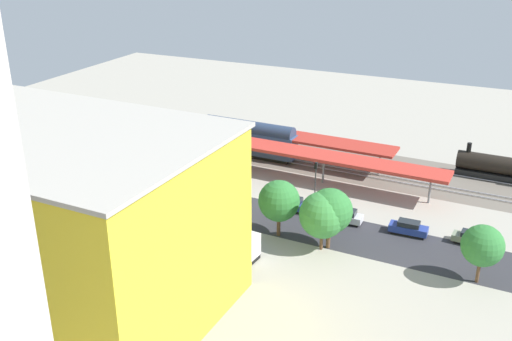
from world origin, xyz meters
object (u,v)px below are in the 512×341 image
(box_truck_1, at_px, (227,241))
(traffic_light, at_px, (315,179))
(street_tree_3, at_px, (483,246))
(street_tree_0, at_px, (323,215))
(platform_canopy_near, at_px, (276,148))
(freight_coach_far, at_px, (249,137))
(parked_car_2, at_px, (347,217))
(street_tree_1, at_px, (330,211))
(street_tree_2, at_px, (279,201))
(locomotive, at_px, (505,169))
(parked_car_5, at_px, (191,184))
(parked_car_4, at_px, (233,193))
(parked_car_6, at_px, (146,174))
(parked_car_1, at_px, (408,228))
(street_tree_4, at_px, (95,160))
(parked_car_3, at_px, (292,204))
(construction_building, at_px, (35,215))
(box_truck_0, at_px, (57,200))
(street_tree_5, at_px, (132,177))
(parked_car_7, at_px, (98,168))
(parked_car_0, at_px, (471,239))
(platform_canopy_far, at_px, (253,130))

(box_truck_1, relative_size, traffic_light, 1.19)
(street_tree_3, bearing_deg, street_tree_0, 1.18)
(platform_canopy_near, bearing_deg, freight_coach_far, -37.55)
(parked_car_2, height_order, street_tree_3, street_tree_3)
(street_tree_1, distance_m, traffic_light, 10.15)
(traffic_light, bearing_deg, street_tree_2, 78.57)
(locomotive, bearing_deg, freight_coach_far, 9.49)
(street_tree_2, bearing_deg, platform_canopy_near, -65.97)
(parked_car_5, height_order, street_tree_3, street_tree_3)
(parked_car_4, xyz_separation_m, street_tree_1, (-16.81, 7.81, 4.14))
(parked_car_6, distance_m, street_tree_0, 32.95)
(parked_car_1, distance_m, street_tree_4, 43.42)
(parked_car_2, distance_m, street_tree_2, 10.52)
(street_tree_2, bearing_deg, street_tree_0, 170.22)
(locomotive, bearing_deg, parked_car_3, 41.98)
(construction_building, relative_size, traffic_light, 5.39)
(parked_car_3, xyz_separation_m, box_truck_1, (2.82, 14.02, 0.76))
(box_truck_0, relative_size, traffic_light, 1.35)
(box_truck_0, distance_m, street_tree_3, 53.89)
(parked_car_6, distance_m, construction_building, 31.64)
(traffic_light, bearing_deg, street_tree_5, 22.34)
(freight_coach_far, relative_size, construction_building, 0.44)
(parked_car_7, bearing_deg, box_truck_1, 155.48)
(street_tree_5, bearing_deg, parked_car_4, -142.95)
(parked_car_4, bearing_deg, platform_canopy_near, -100.88)
(platform_canopy_near, distance_m, parked_car_4, 11.48)
(parked_car_5, height_order, street_tree_5, street_tree_5)
(parked_car_2, xyz_separation_m, box_truck_1, (10.70, 13.57, 0.77))
(parked_car_0, bearing_deg, street_tree_4, 9.34)
(parked_car_0, xyz_separation_m, street_tree_5, (43.57, 8.69, 3.86))
(platform_canopy_near, height_order, freight_coach_far, freight_coach_far)
(street_tree_2, relative_size, street_tree_4, 0.84)
(parked_car_7, distance_m, street_tree_1, 41.34)
(parked_car_0, bearing_deg, street_tree_5, 11.28)
(parked_car_5, height_order, box_truck_0, box_truck_0)
(box_truck_1, bearing_deg, parked_car_0, -151.29)
(construction_building, bearing_deg, box_truck_0, -49.81)
(freight_coach_far, bearing_deg, street_tree_5, 76.66)
(platform_canopy_far, distance_m, parked_car_4, 18.53)
(parked_car_1, bearing_deg, construction_building, 41.36)
(box_truck_0, relative_size, street_tree_3, 1.40)
(construction_building, bearing_deg, street_tree_3, -151.62)
(street_tree_2, bearing_deg, freight_coach_far, -57.07)
(box_truck_1, bearing_deg, parked_car_6, -34.13)
(parked_car_1, distance_m, parked_car_7, 48.59)
(freight_coach_far, xyz_separation_m, parked_car_7, (18.40, 16.75, -2.42))
(freight_coach_far, distance_m, parked_car_1, 34.57)
(parked_car_7, bearing_deg, parked_car_4, -179.03)
(locomotive, relative_size, construction_building, 0.37)
(parked_car_7, distance_m, box_truck_0, 14.25)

